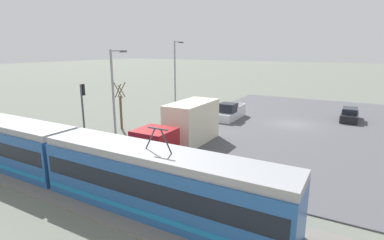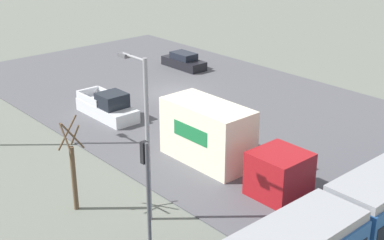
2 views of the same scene
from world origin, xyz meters
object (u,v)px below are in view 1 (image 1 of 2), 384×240
traffic_light_pole (83,105)px  street_lamp_mid_block (115,89)px  sedan_car_0 (350,115)px  box_truck (184,127)px  street_tree (121,108)px  street_lamp_near_crossing (176,72)px  pickup_truck (230,113)px  light_rail_tram (66,158)px

traffic_light_pole → street_lamp_mid_block: size_ratio=0.65×
sedan_car_0 → box_truck: bearing=-124.4°
street_tree → sedan_car_0: bearing=-142.7°
street_lamp_near_crossing → street_lamp_mid_block: bearing=99.0°
street_tree → street_lamp_mid_block: size_ratio=0.60×
sedan_car_0 → traffic_light_pole: traffic_light_pole is taller
box_truck → pickup_truck: (0.47, -11.06, -0.89)m
box_truck → pickup_truck: box_truck is taller
box_truck → street_lamp_mid_block: 7.02m
street_lamp_mid_block → street_lamp_near_crossing: bearing=-81.0°
box_truck → light_rail_tram: bearing=74.7°
box_truck → pickup_truck: 11.11m
box_truck → street_tree: size_ratio=1.97×
street_lamp_near_crossing → street_lamp_mid_block: street_lamp_near_crossing is taller
sedan_car_0 → street_lamp_near_crossing: bearing=-165.8°
pickup_truck → sedan_car_0: size_ratio=1.16×
pickup_truck → street_lamp_near_crossing: bearing=-6.3°
light_rail_tram → traffic_light_pole: 8.18m
pickup_truck → street_lamp_near_crossing: street_lamp_near_crossing is taller
sedan_car_0 → traffic_light_pole: 28.34m
street_tree → street_lamp_mid_block: (-2.16, 2.95, 2.41)m
street_lamp_near_crossing → light_rail_tram: bearing=105.0°
pickup_truck → street_lamp_near_crossing: 9.02m
pickup_truck → street_lamp_near_crossing: size_ratio=0.59×
sedan_car_0 → street_lamp_mid_block: 25.85m
light_rail_tram → street_lamp_mid_block: street_lamp_mid_block is taller
street_lamp_mid_block → box_truck: bearing=-168.7°
light_rail_tram → pickup_truck: bearing=-95.9°
traffic_light_pole → box_truck: bearing=-156.3°
traffic_light_pole → pickup_truck: bearing=-116.9°
pickup_truck → street_tree: (7.96, 9.37, 1.38)m
light_rail_tram → street_tree: 12.63m
pickup_truck → sedan_car_0: (-12.10, -5.92, -0.13)m
pickup_truck → traffic_light_pole: (7.36, 14.50, 2.54)m
traffic_light_pole → street_tree: traffic_light_pole is taller
sedan_car_0 → street_lamp_near_crossing: street_lamp_near_crossing is taller
box_truck → street_lamp_mid_block: bearing=11.3°
street_lamp_near_crossing → street_tree: bearing=89.6°
street_lamp_mid_block → sedan_car_0: bearing=-134.5°
pickup_truck → light_rail_tram: bearing=84.1°
light_rail_tram → street_tree: bearing=-62.5°
sedan_car_0 → street_tree: street_tree is taller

